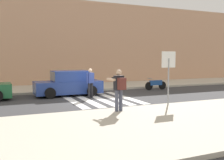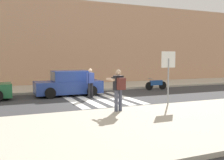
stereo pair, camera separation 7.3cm
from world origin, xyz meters
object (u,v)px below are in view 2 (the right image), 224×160
(pedestrian_crossing, at_px, (90,81))
(motorcycle, at_px, (156,84))
(parked_car_blue, at_px, (69,84))
(stop_sign, at_px, (168,66))
(photographer_with_backpack, at_px, (119,87))

(pedestrian_crossing, bearing_deg, motorcycle, 17.62)
(parked_car_blue, bearing_deg, motorcycle, 2.60)
(parked_car_blue, relative_size, motorcycle, 2.33)
(stop_sign, height_order, parked_car_blue, stop_sign)
(stop_sign, xyz_separation_m, parked_car_blue, (-3.37, 5.72, -1.24))
(pedestrian_crossing, relative_size, parked_car_blue, 0.42)
(stop_sign, xyz_separation_m, pedestrian_crossing, (-2.46, 4.22, -0.99))
(pedestrian_crossing, distance_m, motorcycle, 5.99)
(stop_sign, distance_m, photographer_with_backpack, 3.00)
(photographer_with_backpack, distance_m, motorcycle, 8.98)
(photographer_with_backpack, distance_m, pedestrian_crossing, 4.80)
(photographer_with_backpack, height_order, pedestrian_crossing, photographer_with_backpack)
(stop_sign, relative_size, motorcycle, 1.43)
(photographer_with_backpack, xyz_separation_m, parked_car_blue, (-0.53, 6.28, -0.44))
(stop_sign, relative_size, pedestrian_crossing, 1.45)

